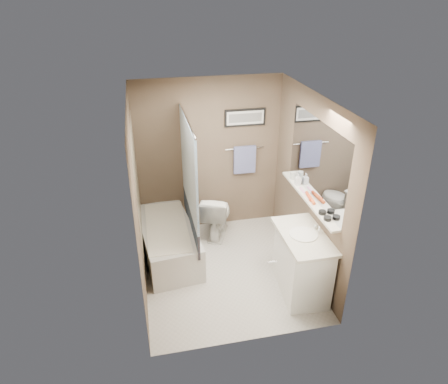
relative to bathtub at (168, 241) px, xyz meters
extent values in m
plane|color=beige|center=(0.75, -0.51, -0.25)|extent=(2.50, 2.50, 0.00)
cube|color=white|center=(0.75, -0.51, 2.13)|extent=(2.20, 2.50, 0.04)
cube|color=brown|center=(0.75, 0.72, 0.95)|extent=(2.20, 0.04, 2.40)
cube|color=brown|center=(0.75, -1.74, 0.95)|extent=(2.20, 0.04, 2.40)
cube|color=brown|center=(-0.33, -0.51, 0.95)|extent=(0.04, 2.50, 2.40)
cube|color=brown|center=(1.83, -0.51, 0.95)|extent=(0.04, 2.50, 2.40)
cube|color=tan|center=(-0.34, -0.01, 0.75)|extent=(0.02, 1.55, 2.00)
cylinder|color=silver|center=(0.35, -0.01, 1.80)|extent=(0.02, 1.55, 0.02)
cube|color=white|center=(0.35, -0.01, 1.15)|extent=(0.03, 1.45, 1.28)
cube|color=#29374D|center=(0.35, -0.01, 0.33)|extent=(0.03, 1.45, 0.36)
cube|color=silver|center=(1.84, -0.66, 1.37)|extent=(0.02, 1.60, 1.00)
cube|color=silver|center=(1.79, -0.66, 0.85)|extent=(0.12, 1.60, 0.03)
cylinder|color=silver|center=(1.30, 0.71, 1.05)|extent=(0.60, 0.02, 0.02)
cube|color=#949DD7|center=(1.30, 0.69, 0.87)|extent=(0.34, 0.05, 0.44)
cube|color=black|center=(1.30, 0.73, 1.53)|extent=(0.62, 0.02, 0.26)
cube|color=white|center=(1.30, 0.71, 1.53)|extent=(0.56, 0.00, 0.20)
cube|color=#595959|center=(1.30, 0.71, 1.53)|extent=(0.50, 0.00, 0.13)
cube|color=silver|center=(1.30, -1.75, 0.75)|extent=(0.80, 0.02, 2.00)
cylinder|color=silver|center=(0.97, -1.70, 0.75)|extent=(0.10, 0.02, 0.02)
cube|color=silver|center=(0.00, 0.00, 0.00)|extent=(0.87, 1.57, 0.50)
cube|color=white|center=(0.00, 0.00, 0.25)|extent=(0.56, 1.36, 0.02)
imported|color=white|center=(0.80, 0.41, 0.11)|extent=(0.64, 0.81, 0.72)
cube|color=white|center=(1.60, -1.07, 0.15)|extent=(0.57, 0.94, 0.80)
cube|color=silver|center=(1.59, -1.07, 0.57)|extent=(0.54, 0.96, 0.04)
cylinder|color=white|center=(1.58, -1.07, 0.60)|extent=(0.34, 0.34, 0.01)
cylinder|color=white|center=(1.78, -1.07, 0.64)|extent=(0.02, 0.02, 0.10)
sphere|color=white|center=(1.78, -0.97, 0.62)|extent=(0.05, 0.05, 0.05)
cylinder|color=black|center=(1.79, -1.22, 0.89)|extent=(0.09, 0.09, 0.04)
cylinder|color=black|center=(1.79, -1.08, 0.89)|extent=(0.09, 0.09, 0.04)
cylinder|color=#EA5621|center=(1.79, -0.76, 0.89)|extent=(0.06, 0.22, 0.04)
cylinder|color=#BE3C1A|center=(1.79, -0.67, 0.89)|extent=(0.07, 0.22, 0.04)
cube|color=pink|center=(1.79, -0.46, 0.87)|extent=(0.04, 0.16, 0.01)
cylinder|color=silver|center=(1.79, -0.10, 0.92)|extent=(0.08, 0.08, 0.10)
imported|color=#999999|center=(1.79, -0.28, 0.94)|extent=(0.07, 0.07, 0.15)
camera|label=1|loc=(-0.20, -4.81, 3.28)|focal=32.00mm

